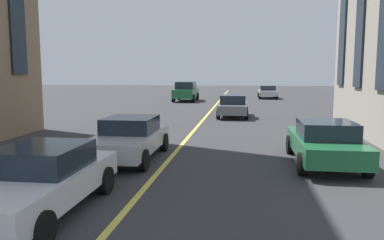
% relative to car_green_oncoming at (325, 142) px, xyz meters
% --- Properties ---
extents(lane_centre_line, '(80.00, 0.16, 0.01)m').
position_rel_car_green_oncoming_xyz_m(lane_centre_line, '(7.00, 4.90, -0.70)').
color(lane_centre_line, '#D8C64C').
rests_on(lane_centre_line, ground_plane).
extents(car_green_oncoming, '(4.40, 1.95, 1.37)m').
position_rel_car_green_oncoming_xyz_m(car_green_oncoming, '(0.00, 0.00, 0.00)').
color(car_green_oncoming, '#1E6038').
rests_on(car_green_oncoming, ground_plane).
extents(car_white_far, '(4.40, 1.95, 1.37)m').
position_rel_car_green_oncoming_xyz_m(car_white_far, '(-5.07, 6.57, 0.00)').
color(car_white_far, silver).
rests_on(car_white_far, ground_plane).
extents(car_grey_parked_a, '(3.90, 1.89, 1.40)m').
position_rel_car_green_oncoming_xyz_m(car_grey_parked_a, '(12.15, 3.18, -0.00)').
color(car_grey_parked_a, slate).
rests_on(car_grey_parked_a, ground_plane).
extents(car_silver_trailing, '(4.40, 1.95, 1.37)m').
position_rel_car_green_oncoming_xyz_m(car_silver_trailing, '(-0.04, 6.22, 0.00)').
color(car_silver_trailing, '#B7BABF').
rests_on(car_silver_trailing, ground_plane).
extents(car_silver_parked_b, '(4.40, 1.95, 1.37)m').
position_rel_car_green_oncoming_xyz_m(car_silver_parked_b, '(30.03, 0.00, 0.00)').
color(car_silver_parked_b, '#B7BABF').
rests_on(car_silver_parked_b, ground_plane).
extents(car_green_mid, '(4.70, 2.14, 1.88)m').
position_rel_car_green_oncoming_xyz_m(car_green_mid, '(24.95, 8.12, 0.27)').
color(car_green_mid, '#1E6038').
rests_on(car_green_mid, ground_plane).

